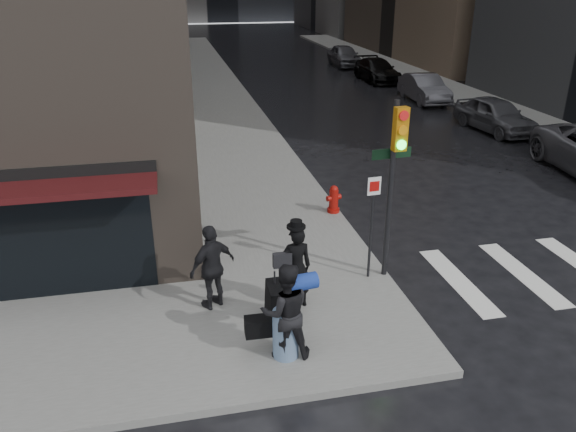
% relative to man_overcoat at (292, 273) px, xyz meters
% --- Properties ---
extents(ground, '(140.00, 140.00, 0.00)m').
position_rel_man_overcoat_xyz_m(ground, '(0.41, -0.51, -0.94)').
color(ground, black).
rests_on(ground, ground).
extents(sidewalk_left, '(4.00, 50.00, 0.15)m').
position_rel_man_overcoat_xyz_m(sidewalk_left, '(0.41, 26.49, -0.87)').
color(sidewalk_left, slate).
rests_on(sidewalk_left, ground).
extents(sidewalk_right, '(3.00, 50.00, 0.15)m').
position_rel_man_overcoat_xyz_m(sidewalk_right, '(13.91, 26.49, -0.87)').
color(sidewalk_right, slate).
rests_on(sidewalk_right, ground).
extents(man_overcoat, '(0.97, 0.96, 1.89)m').
position_rel_man_overcoat_xyz_m(man_overcoat, '(0.00, 0.00, 0.00)').
color(man_overcoat, black).
rests_on(man_overcoat, ground).
extents(man_jeans, '(1.26, 0.70, 1.78)m').
position_rel_man_overcoat_xyz_m(man_jeans, '(-0.43, -1.44, 0.10)').
color(man_jeans, black).
rests_on(man_jeans, ground).
extents(man_greycoat, '(1.10, 0.90, 1.75)m').
position_rel_man_overcoat_xyz_m(man_greycoat, '(-1.49, 0.41, 0.09)').
color(man_greycoat, black).
rests_on(man_greycoat, ground).
extents(traffic_light, '(0.97, 0.47, 3.87)m').
position_rel_man_overcoat_xyz_m(traffic_light, '(2.28, 0.82, 1.70)').
color(traffic_light, black).
rests_on(traffic_light, ground).
extents(fire_hydrant, '(0.45, 0.34, 0.78)m').
position_rel_man_overcoat_xyz_m(fire_hydrant, '(2.21, 4.53, -0.44)').
color(fire_hydrant, '#980E09').
rests_on(fire_hydrant, ground).
extents(parked_car_1, '(2.12, 4.37, 1.44)m').
position_rel_man_overcoat_xyz_m(parked_car_1, '(11.60, 11.96, -0.22)').
color(parked_car_1, '#4D4D52').
rests_on(parked_car_1, ground).
extents(parked_car_2, '(1.69, 4.31, 1.40)m').
position_rel_man_overcoat_xyz_m(parked_car_2, '(11.26, 18.27, -0.24)').
color(parked_car_2, '#545359').
rests_on(parked_car_2, ground).
extents(parked_car_3, '(1.90, 4.64, 1.35)m').
position_rel_man_overcoat_xyz_m(parked_car_3, '(10.99, 24.59, -0.27)').
color(parked_car_3, black).
rests_on(parked_car_3, ground).
extents(parked_car_4, '(1.94, 4.46, 1.50)m').
position_rel_man_overcoat_xyz_m(parked_car_4, '(10.83, 30.91, -0.19)').
color(parked_car_4, '#525258').
rests_on(parked_car_4, ground).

